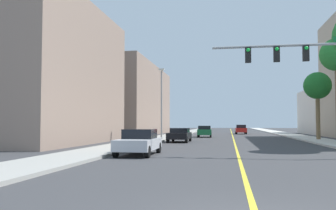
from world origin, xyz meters
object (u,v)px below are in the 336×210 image
(street_lamp, at_px, (161,100))
(car_red, at_px, (241,129))
(palm_mid, at_px, (336,56))
(palm_far, at_px, (317,87))
(car_black, at_px, (180,135))
(car_green, at_px, (205,131))
(car_silver, at_px, (139,142))
(traffic_signal_mast, at_px, (322,66))

(street_lamp, height_order, car_red, street_lamp)
(palm_mid, distance_m, palm_far, 7.21)
(car_black, bearing_deg, car_green, -97.14)
(palm_mid, relative_size, car_silver, 2.03)
(car_red, bearing_deg, palm_mid, -77.85)
(palm_far, height_order, car_green, palm_far)
(traffic_signal_mast, relative_size, palm_far, 1.25)
(car_green, relative_size, car_red, 0.94)
(car_red, bearing_deg, car_green, -110.76)
(palm_mid, relative_size, car_red, 2.13)
(car_black, bearing_deg, car_red, -103.87)
(car_green, bearing_deg, street_lamp, -111.95)
(car_red, bearing_deg, car_silver, -101.09)
(traffic_signal_mast, xyz_separation_m, car_green, (-7.96, 26.82, -4.02))
(palm_far, height_order, car_silver, palm_far)
(street_lamp, relative_size, car_black, 1.69)
(palm_far, bearing_deg, street_lamp, -169.43)
(palm_far, xyz_separation_m, car_silver, (-14.10, -19.29, -4.84))
(car_black, distance_m, car_silver, 14.28)
(palm_far, bearing_deg, palm_mid, -90.29)
(car_black, xyz_separation_m, car_silver, (-0.36, -14.28, 0.03))
(street_lamp, distance_m, car_red, 26.81)
(palm_mid, xyz_separation_m, car_green, (-12.16, 14.54, -6.69))
(traffic_signal_mast, xyz_separation_m, car_red, (-2.88, 41.38, -3.99))
(street_lamp, relative_size, palm_far, 1.05)
(car_red, bearing_deg, street_lamp, -110.79)
(palm_mid, bearing_deg, traffic_signal_mast, -108.90)
(car_green, xyz_separation_m, car_silver, (-1.90, -26.86, -0.03))
(street_lamp, bearing_deg, car_green, 70.71)
(palm_mid, distance_m, car_green, 20.10)
(traffic_signal_mast, relative_size, car_green, 2.22)
(traffic_signal_mast, relative_size, car_silver, 1.99)
(street_lamp, xyz_separation_m, car_red, (8.77, 25.10, -3.42))
(car_green, bearing_deg, car_red, 68.12)
(car_green, distance_m, car_red, 15.42)
(traffic_signal_mast, height_order, car_green, traffic_signal_mast)
(street_lamp, bearing_deg, palm_far, 10.57)
(palm_far, bearing_deg, car_green, 148.18)
(street_lamp, distance_m, car_green, 11.68)
(palm_mid, relative_size, car_green, 2.27)
(car_black, bearing_deg, car_silver, 88.39)
(traffic_signal_mast, relative_size, car_red, 2.09)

